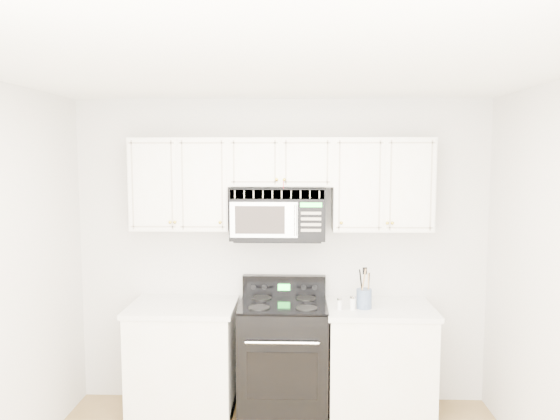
{
  "coord_description": "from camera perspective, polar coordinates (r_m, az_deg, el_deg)",
  "views": [
    {
      "loc": [
        0.14,
        -2.88,
        2.13
      ],
      "look_at": [
        0.0,
        1.3,
        1.71
      ],
      "focal_mm": 35.0,
      "sensor_mm": 36.0,
      "label": 1
    }
  ],
  "objects": [
    {
      "name": "microwave",
      "position": [
        4.46,
        -0.23,
        -0.31
      ],
      "size": [
        0.76,
        0.43,
        0.42
      ],
      "color": "black",
      "rests_on": "ground"
    },
    {
      "name": "range",
      "position": [
        4.63,
        0.34,
        -15.08
      ],
      "size": [
        0.71,
        0.65,
        1.11
      ],
      "color": "black",
      "rests_on": "ground"
    },
    {
      "name": "utensil_crock",
      "position": [
        4.43,
        8.78,
        -9.07
      ],
      "size": [
        0.12,
        0.12,
        0.33
      ],
      "color": "slate",
      "rests_on": "base_cabinet_right"
    },
    {
      "name": "upper_cabinets",
      "position": [
        4.47,
        0.12,
        3.21
      ],
      "size": [
        2.44,
        0.37,
        0.75
      ],
      "color": "white",
      "rests_on": "ground"
    },
    {
      "name": "base_cabinet_left",
      "position": [
        4.73,
        -10.04,
        -15.46
      ],
      "size": [
        0.86,
        0.65,
        0.92
      ],
      "color": "white",
      "rests_on": "ground"
    },
    {
      "name": "base_cabinet_right",
      "position": [
        4.69,
        10.27,
        -15.68
      ],
      "size": [
        0.86,
        0.65,
        0.92
      ],
      "color": "white",
      "rests_on": "ground"
    },
    {
      "name": "room",
      "position": [
        3.0,
        -0.84,
        -10.35
      ],
      "size": [
        3.51,
        3.51,
        2.61
      ],
      "color": "#99784B",
      "rests_on": "ground"
    },
    {
      "name": "shaker_pepper",
      "position": [
        4.38,
        6.24,
        -9.72
      ],
      "size": [
        0.04,
        0.04,
        0.09
      ],
      "color": "silver",
      "rests_on": "base_cabinet_right"
    },
    {
      "name": "shaker_salt",
      "position": [
        4.38,
        7.6,
        -9.58
      ],
      "size": [
        0.05,
        0.05,
        0.11
      ],
      "color": "silver",
      "rests_on": "base_cabinet_right"
    }
  ]
}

